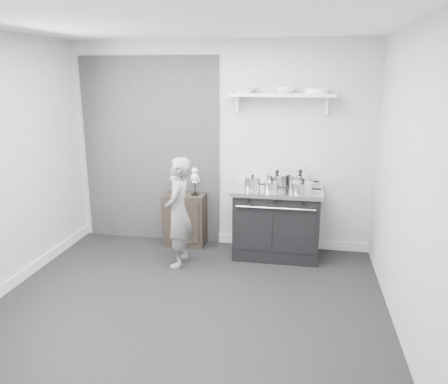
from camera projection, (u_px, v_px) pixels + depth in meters
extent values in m
plane|color=black|center=(186.00, 306.00, 4.40)|extent=(4.00, 4.00, 0.00)
cube|color=#A6A6A4|center=(219.00, 146.00, 5.76)|extent=(4.00, 0.02, 2.70)
cube|color=#A6A6A4|center=(94.00, 251.00, 2.34)|extent=(4.00, 0.02, 2.70)
cube|color=#A6A6A4|center=(410.00, 186.00, 3.71)|extent=(0.02, 3.60, 2.70)
cube|color=silver|center=(179.00, 21.00, 3.70)|extent=(4.00, 3.60, 0.02)
cube|color=black|center=(151.00, 151.00, 5.94)|extent=(1.90, 0.02, 2.50)
cube|color=silver|center=(292.00, 243.00, 5.91)|extent=(2.00, 0.03, 0.12)
cube|color=silver|center=(9.00, 285.00, 4.73)|extent=(0.03, 3.60, 0.12)
cube|color=white|center=(281.00, 95.00, 5.32)|extent=(1.30, 0.26, 0.04)
cube|color=white|center=(238.00, 104.00, 5.51)|extent=(0.03, 0.12, 0.20)
cube|color=white|center=(327.00, 105.00, 5.33)|extent=(0.03, 0.12, 0.20)
cube|color=black|center=(277.00, 224.00, 5.56)|extent=(1.05, 0.63, 0.84)
cube|color=silver|center=(278.00, 190.00, 5.44)|extent=(1.11, 0.67, 0.05)
cube|color=black|center=(254.00, 230.00, 5.30)|extent=(0.44, 0.02, 0.55)
cube|color=black|center=(296.00, 232.00, 5.21)|extent=(0.44, 0.02, 0.55)
cylinder|color=silver|center=(276.00, 208.00, 5.15)|extent=(0.94, 0.02, 0.02)
cylinder|color=black|center=(249.00, 200.00, 5.20)|extent=(0.04, 0.03, 0.04)
cylinder|color=black|center=(276.00, 201.00, 5.14)|extent=(0.04, 0.03, 0.04)
cylinder|color=black|center=(303.00, 202.00, 5.09)|extent=(0.04, 0.03, 0.04)
cube|color=black|center=(185.00, 220.00, 5.91)|extent=(0.55, 0.32, 0.72)
imported|color=slate|center=(179.00, 213.00, 5.21)|extent=(0.32, 0.49, 1.34)
cylinder|color=silver|center=(252.00, 184.00, 5.35)|extent=(0.19, 0.19, 0.15)
cylinder|color=silver|center=(253.00, 178.00, 5.33)|extent=(0.19, 0.19, 0.02)
sphere|color=black|center=(253.00, 176.00, 5.32)|extent=(0.03, 0.03, 0.03)
cylinder|color=black|center=(263.00, 184.00, 5.33)|extent=(0.10, 0.02, 0.02)
cylinder|color=silver|center=(277.00, 180.00, 5.54)|extent=(0.28, 0.28, 0.14)
cylinder|color=silver|center=(277.00, 174.00, 5.52)|extent=(0.29, 0.29, 0.02)
sphere|color=black|center=(277.00, 172.00, 5.51)|extent=(0.05, 0.05, 0.05)
cylinder|color=black|center=(291.00, 181.00, 5.51)|extent=(0.10, 0.02, 0.02)
cylinder|color=silver|center=(300.00, 181.00, 5.46)|extent=(0.29, 0.29, 0.16)
cylinder|color=silver|center=(300.00, 174.00, 5.44)|extent=(0.30, 0.30, 0.02)
sphere|color=black|center=(300.00, 171.00, 5.43)|extent=(0.05, 0.05, 0.05)
cylinder|color=black|center=(315.00, 182.00, 5.43)|extent=(0.10, 0.02, 0.02)
cylinder|color=silver|center=(303.00, 188.00, 5.18)|extent=(0.25, 0.25, 0.13)
cylinder|color=silver|center=(303.00, 183.00, 5.16)|extent=(0.26, 0.26, 0.02)
sphere|color=black|center=(303.00, 180.00, 5.15)|extent=(0.04, 0.04, 0.04)
cylinder|color=black|center=(317.00, 189.00, 5.15)|extent=(0.10, 0.02, 0.02)
cylinder|color=silver|center=(272.00, 187.00, 5.28)|extent=(0.18, 0.18, 0.10)
cylinder|color=silver|center=(272.00, 182.00, 5.26)|extent=(0.18, 0.18, 0.02)
sphere|color=black|center=(272.00, 180.00, 5.26)|extent=(0.03, 0.03, 0.03)
cylinder|color=black|center=(282.00, 188.00, 5.26)|extent=(0.10, 0.02, 0.02)
imported|color=white|center=(244.00, 90.00, 5.39)|extent=(0.31, 0.31, 0.08)
imported|color=white|center=(285.00, 90.00, 5.30)|extent=(0.24, 0.24, 0.08)
cylinder|color=white|center=(316.00, 91.00, 5.24)|extent=(0.28, 0.28, 0.06)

